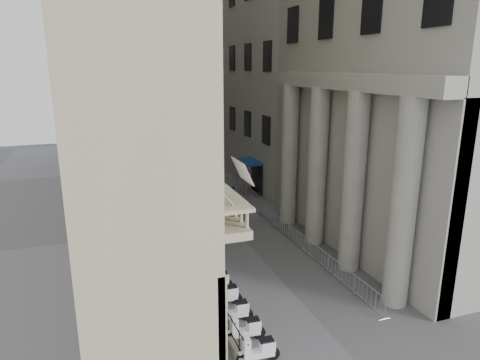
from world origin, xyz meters
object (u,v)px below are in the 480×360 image
object	(u,v)px
pedestrian_b	(215,172)
pedestrian_a	(233,197)
security_tent	(170,183)
street_lamp	(154,147)
info_kiosk	(174,222)

from	to	relation	value
pedestrian_b	pedestrian_a	bearing A→B (deg)	107.56
security_tent	street_lamp	world-z (taller)	street_lamp
street_lamp	pedestrian_a	distance (m)	8.36
security_tent	info_kiosk	world-z (taller)	security_tent
security_tent	info_kiosk	size ratio (longest dim) A/B	2.02
street_lamp	info_kiosk	bearing A→B (deg)	-84.75
street_lamp	pedestrian_b	size ratio (longest dim) A/B	4.08
street_lamp	security_tent	bearing A→B (deg)	-79.82
street_lamp	info_kiosk	distance (m)	10.45
pedestrian_a	security_tent	bearing A→B (deg)	1.71
info_kiosk	street_lamp	bearing A→B (deg)	95.06
security_tent	street_lamp	size ratio (longest dim) A/B	0.50
security_tent	street_lamp	bearing A→B (deg)	93.40
info_kiosk	pedestrian_b	bearing A→B (deg)	69.48
security_tent	pedestrian_b	xyz separation A→B (m)	(6.01, 8.60, -1.63)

